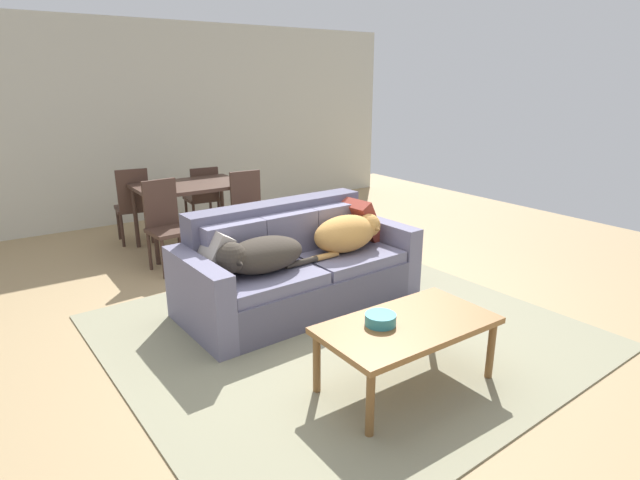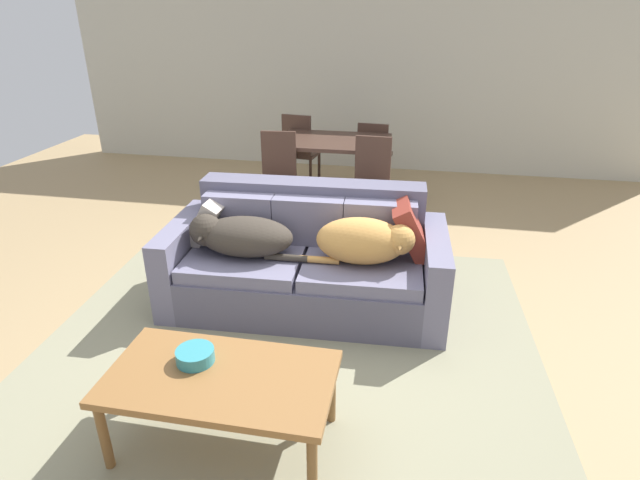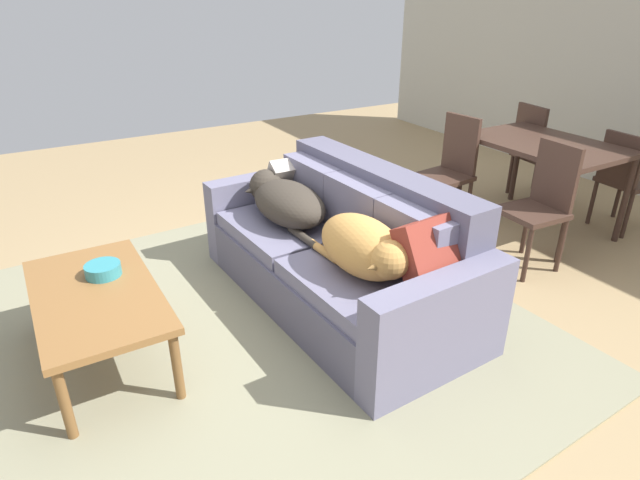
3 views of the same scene
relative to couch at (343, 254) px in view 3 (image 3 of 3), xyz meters
The scene contains 14 objects.
ground_plane 0.44m from the couch, 100.60° to the right, with size 10.00×10.00×0.00m, color tan.
area_rug 0.75m from the couch, 89.77° to the right, with size 3.36×3.19×0.01m, color gray.
couch is the anchor object (origin of this frame).
dog_on_left_cushion 0.56m from the couch, 157.51° to the right, with size 0.88×0.42×0.30m.
dog_on_right_cushion 0.56m from the couch, 18.90° to the right, with size 0.80×0.38×0.33m.
throw_pillow_by_left_arm 0.82m from the couch, behind, with size 0.13×0.36×0.36m, color #B1A69C.
throw_pillow_by_right_arm 0.83m from the couch, ahead, with size 0.13×0.42×0.42m, color maroon.
coffee_table 1.52m from the couch, 94.36° to the right, with size 1.14×0.62×0.46m.
bowl_on_coffee_table 1.47m from the couch, 100.89° to the right, with size 0.20×0.20×0.07m, color teal.
dining_table 2.12m from the couch, 93.79° to the left, with size 1.21×0.83×0.77m.
dining_chair_near_left 1.66m from the couch, 112.56° to the left, with size 0.44×0.44×0.94m.
dining_chair_near_right 1.55m from the couch, 77.58° to the left, with size 0.42×0.42×0.94m.
dining_chair_far_left 2.72m from the couch, 103.93° to the left, with size 0.45×0.45×0.93m.
dining_chair_far_right 2.69m from the couch, 84.64° to the left, with size 0.43×0.43×0.86m.
Camera 3 is at (2.66, -1.45, 1.95)m, focal length 29.81 mm.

